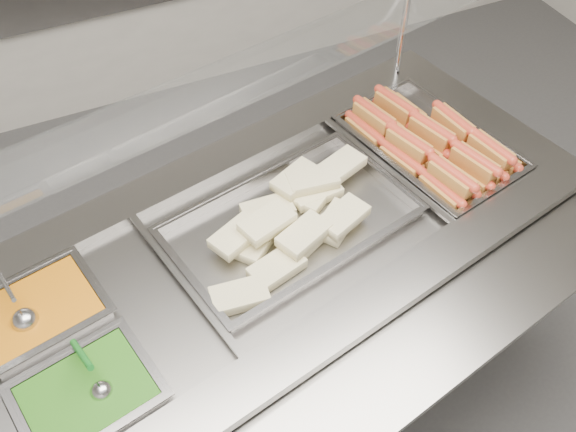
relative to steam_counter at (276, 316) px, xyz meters
name	(u,v)px	position (x,y,z in m)	size (l,w,h in m)	color
steam_counter	(276,316)	(0.00, 0.00, 0.00)	(2.10, 1.26, 0.94)	slate
tray_rail	(395,367)	(0.11, -0.52, 0.42)	(1.89, 0.76, 0.05)	gray
sneeze_guard	(223,87)	(-0.05, 0.22, 0.85)	(1.75, 0.66, 0.46)	silver
pan_hotdogs	(428,151)	(0.64, 0.14, 0.43)	(0.47, 0.64, 0.10)	gray
pan_wraps	(291,226)	(0.06, 0.01, 0.44)	(0.78, 0.56, 0.07)	gray
pan_beans	(42,317)	(-0.69, 0.01, 0.43)	(0.36, 0.31, 0.10)	gray
pan_peas	(90,400)	(-0.63, -0.29, 0.43)	(0.36, 0.31, 0.10)	gray
hotdogs_in_buns	(430,144)	(0.63, 0.12, 0.48)	(0.42, 0.57, 0.12)	#A05C21
tortilla_wraps	(295,218)	(0.07, 0.01, 0.48)	(0.65, 0.44, 0.10)	beige
ladle	(24,319)	(-0.73, -0.02, 0.48)	(0.08, 0.21, 0.14)	#AEAEB3
serving_spoon	(98,385)	(-0.59, -0.29, 0.48)	(0.07, 0.19, 0.14)	#AEAEB3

